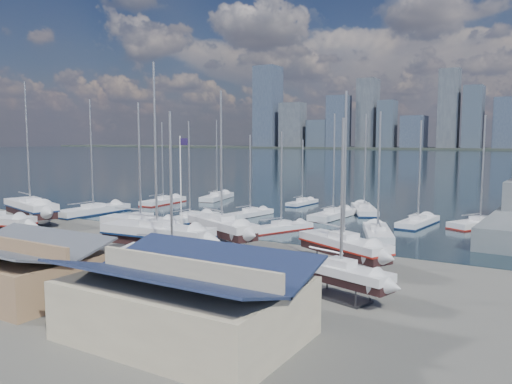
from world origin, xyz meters
The scene contains 28 objects.
ground centered at (0.00, -10.00, 0.00)m, with size 1400.00×1400.00×0.00m, color #605E59.
water centered at (0.00, 300.00, -0.15)m, with size 1400.00×600.00×0.40m, color #192E3A.
skyline centered at (-7.83, 553.76, 39.09)m, with size 639.14×43.80×107.69m.
shed_grey centered at (0.00, -26.00, 2.15)m, with size 12.60×8.40×4.17m.
shed_blue centered at (16.00, -26.00, 2.42)m, with size 13.65×9.45×4.71m.
sailboat_cradle_0 centered at (-26.81, -6.17, 2.23)m, with size 12.35×6.50×18.98m.
sailboat_cradle_2 centered at (-5.52, -7.23, 2.04)m, with size 9.65×3.79×15.39m.
sailboat_cradle_3 centered at (0.98, -11.79, 2.21)m, with size 11.89×4.21×18.63m.
sailboat_cradle_4 centered at (3.51, -4.44, 2.10)m, with size 10.39×6.64×16.46m.
sailboat_cradle_5 centered at (7.03, -16.65, 1.95)m, with size 8.63×4.78×13.63m.
sailboat_cradle_6 centered at (18.17, -6.63, 2.05)m, with size 9.75×6.73×15.52m.
sailboat_cradle_7 centered at (21.18, -15.00, 1.92)m, with size 8.02×4.25×12.86m.
sailboat_moored_0 centered at (-26.33, 4.10, 0.31)m, with size 3.65×12.23×18.19m.
sailboat_moored_1 centered at (-25.34, 18.87, 0.31)m, with size 3.47×10.24×15.07m.
sailboat_moored_2 centered at (-20.87, 29.00, 0.32)m, with size 5.17×10.80×15.72m.
sailboat_moored_3 centered at (-9.24, 6.14, 0.31)m, with size 3.51×9.90×14.51m.
sailboat_moored_4 centered at (-4.62, 14.61, 0.32)m, with size 3.59×8.61×12.61m.
sailboat_moored_5 centered at (-3.54, 30.19, 0.31)m, with size 2.72×8.08×11.89m.
sailboat_moored_6 centered at (4.95, 6.44, 0.31)m, with size 5.68×8.91×12.95m.
sailboat_moored_7 centered at (6.61, 19.35, 0.32)m, with size 3.72×10.63×15.76m.
sailboat_moored_8 centered at (8.80, 26.62, 0.31)m, with size 7.42×10.92×15.99m.
sailboat_moored_9 centered at (16.43, 8.92, 0.32)m, with size 6.45×10.43×15.27m.
sailboat_moored_10 centered at (18.67, 19.27, 0.31)m, with size 3.83×9.96×14.51m.
sailboat_moored_11 centered at (25.90, 22.29, 0.31)m, with size 7.28×10.28×15.16m.
car_b centered at (-5.80, -18.10, 0.66)m, with size 1.40×4.02×1.32m, color gray.
car_c centered at (7.23, -21.70, 0.80)m, with size 2.65×5.74×1.59m, color gray.
car_d centered at (12.47, -21.40, 0.80)m, with size 2.23×5.49×1.59m, color gray.
flagpole centered at (1.04, -8.09, 6.75)m, with size 1.04×0.12×11.74m.
Camera 1 is at (33.81, -47.83, 11.35)m, focal length 35.00 mm.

